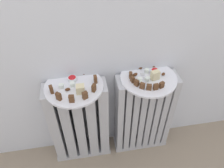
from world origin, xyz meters
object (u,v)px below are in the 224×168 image
at_px(plate_right, 148,78).
at_px(plate_left, 74,86).
at_px(jam_bowl_right, 155,71).
at_px(radiator_left, 80,124).
at_px(jam_bowl_left, 72,79).
at_px(radiator_right, 143,115).
at_px(fork, 144,78).

bearing_deg(plate_right, plate_left, 180.00).
bearing_deg(jam_bowl_right, radiator_left, -176.28).
height_order(radiator_left, jam_bowl_left, jam_bowl_left).
relative_size(radiator_right, jam_bowl_right, 13.62).
bearing_deg(radiator_left, fork, -0.46).
height_order(plate_left, jam_bowl_right, jam_bowl_right).
height_order(radiator_left, fork, fork).
relative_size(jam_bowl_right, fork, 0.46).
bearing_deg(plate_left, fork, -0.46).
bearing_deg(radiator_left, plate_right, 0.00).
relative_size(plate_left, fork, 3.17).
xyz_separation_m(jam_bowl_right, fork, (-0.07, -0.03, -0.01)).
distance_m(radiator_left, jam_bowl_left, 0.33).
bearing_deg(fork, radiator_left, 179.54).
distance_m(radiator_right, fork, 0.32).
xyz_separation_m(radiator_right, fork, (-0.03, -0.00, 0.32)).
distance_m(plate_left, jam_bowl_right, 0.44).
bearing_deg(radiator_left, radiator_right, 0.00).
xyz_separation_m(plate_left, plate_right, (0.40, 0.00, 0.00)).
distance_m(plate_left, plate_right, 0.40).
distance_m(jam_bowl_right, fork, 0.08).
relative_size(radiator_left, radiator_right, 1.00).
bearing_deg(jam_bowl_left, radiator_right, -5.92).
xyz_separation_m(radiator_right, plate_left, (-0.40, 0.00, 0.31)).
relative_size(plate_right, jam_bowl_left, 6.44).
bearing_deg(jam_bowl_left, plate_right, -5.92).
height_order(plate_left, plate_right, same).
bearing_deg(fork, jam_bowl_left, 173.21).
xyz_separation_m(plate_left, fork, (0.37, -0.00, 0.01)).
height_order(plate_right, jam_bowl_left, jam_bowl_left).
bearing_deg(fork, plate_right, 6.37).
height_order(plate_left, fork, fork).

